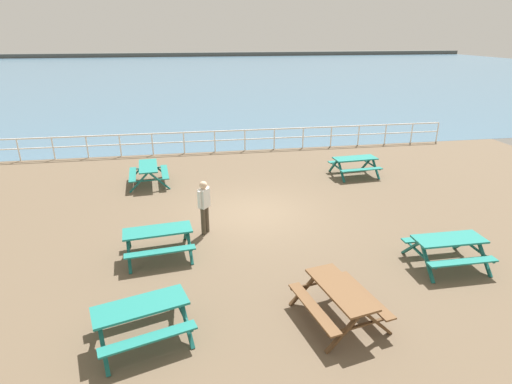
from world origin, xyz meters
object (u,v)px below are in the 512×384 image
(picnic_table_near_left, at_px, (355,162))
(picnic_table_seaward, at_px, (148,170))
(picnic_table_far_left, at_px, (448,245))
(visitor, at_px, (204,204))
(picnic_table_near_right, at_px, (158,236))
(picnic_table_mid_centre, at_px, (340,295))
(picnic_table_far_right, at_px, (141,313))

(picnic_table_near_left, bearing_deg, picnic_table_seaward, 173.32)
(picnic_table_far_left, relative_size, picnic_table_seaward, 0.94)
(picnic_table_near_left, relative_size, picnic_table_seaward, 0.99)
(visitor, bearing_deg, picnic_table_near_right, 78.49)
(picnic_table_mid_centre, bearing_deg, picnic_table_far_left, -77.32)
(picnic_table_mid_centre, height_order, visitor, visitor)
(picnic_table_near_left, xyz_separation_m, picnic_table_near_right, (-7.82, -5.42, 0.00))
(picnic_table_far_left, distance_m, visitor, 6.75)
(picnic_table_far_left, distance_m, picnic_table_seaward, 11.05)
(picnic_table_near_left, bearing_deg, picnic_table_far_left, -97.46)
(picnic_table_near_left, xyz_separation_m, visitor, (-6.51, -4.28, 0.36))
(picnic_table_far_right, bearing_deg, picnic_table_far_left, -5.30)
(picnic_table_near_left, bearing_deg, picnic_table_far_right, -136.81)
(picnic_table_far_left, xyz_separation_m, visitor, (-6.09, 2.89, 0.36))
(picnic_table_near_left, relative_size, picnic_table_mid_centre, 0.92)
(picnic_table_mid_centre, xyz_separation_m, visitor, (-2.56, 4.48, 0.36))
(picnic_table_near_right, xyz_separation_m, picnic_table_far_left, (7.40, -1.75, 0.00))
(picnic_table_near_left, bearing_deg, picnic_table_mid_centre, -118.37)
(picnic_table_mid_centre, xyz_separation_m, picnic_table_seaward, (-4.54, 9.14, 0.00))
(picnic_table_near_right, relative_size, visitor, 1.18)
(picnic_table_far_left, relative_size, visitor, 1.09)
(picnic_table_near_left, distance_m, picnic_table_seaward, 8.49)
(picnic_table_mid_centre, height_order, picnic_table_seaward, same)
(picnic_table_seaward, bearing_deg, picnic_table_far_right, 178.24)
(picnic_table_mid_centre, distance_m, picnic_table_seaward, 10.21)
(picnic_table_mid_centre, height_order, picnic_table_far_right, same)
(picnic_table_near_right, xyz_separation_m, picnic_table_mid_centre, (3.87, -3.35, 0.00))
(picnic_table_near_left, distance_m, picnic_table_near_right, 9.51)
(picnic_table_seaward, height_order, visitor, visitor)
(picnic_table_near_left, distance_m, picnic_table_mid_centre, 9.61)
(picnic_table_near_right, xyz_separation_m, picnic_table_far_right, (-0.16, -3.23, 0.00))
(picnic_table_far_right, height_order, picnic_table_seaward, same)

